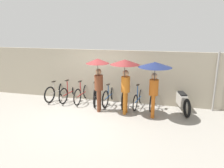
# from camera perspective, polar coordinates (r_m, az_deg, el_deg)

# --- Properties ---
(ground_plane) EXTENTS (30.00, 30.00, 0.00)m
(ground_plane) POSITION_cam_1_polar(r_m,az_deg,el_deg) (7.98, -5.63, -8.63)
(ground_plane) COLOR gray
(back_wall) EXTENTS (13.32, 0.12, 2.22)m
(back_wall) POSITION_cam_1_polar(r_m,az_deg,el_deg) (9.39, -1.86, 2.16)
(back_wall) COLOR gray
(back_wall) RESTS_ON ground
(parked_bicycle_0) EXTENTS (0.45, 1.70, 1.08)m
(parked_bicycle_0) POSITION_cam_1_polar(r_m,az_deg,el_deg) (10.03, -14.20, -1.84)
(parked_bicycle_0) COLOR black
(parked_bicycle_0) RESTS_ON ground
(parked_bicycle_1) EXTENTS (0.44, 1.76, 1.03)m
(parked_bicycle_1) POSITION_cam_1_polar(r_m,az_deg,el_deg) (9.82, -10.90, -2.05)
(parked_bicycle_1) COLOR black
(parked_bicycle_1) RESTS_ON ground
(parked_bicycle_2) EXTENTS (0.44, 1.65, 1.08)m
(parked_bicycle_2) POSITION_cam_1_polar(r_m,az_deg,el_deg) (9.51, -7.77, -2.41)
(parked_bicycle_2) COLOR black
(parked_bicycle_2) RESTS_ON ground
(parked_bicycle_3) EXTENTS (0.58, 1.72, 1.00)m
(parked_bicycle_3) POSITION_cam_1_polar(r_m,az_deg,el_deg) (9.28, -4.36, -2.72)
(parked_bicycle_3) COLOR black
(parked_bicycle_3) RESTS_ON ground
(parked_bicycle_4) EXTENTS (0.44, 1.75, 1.06)m
(parked_bicycle_4) POSITION_cam_1_polar(r_m,az_deg,el_deg) (9.18, -0.59, -2.90)
(parked_bicycle_4) COLOR black
(parked_bicycle_4) RESTS_ON ground
(parked_bicycle_5) EXTENTS (0.44, 1.66, 1.04)m
(parked_bicycle_5) POSITION_cam_1_polar(r_m,az_deg,el_deg) (9.03, 3.11, -3.29)
(parked_bicycle_5) COLOR black
(parked_bicycle_5) RESTS_ON ground
(parked_bicycle_6) EXTENTS (0.44, 1.59, 1.06)m
(parked_bicycle_6) POSITION_cam_1_polar(r_m,az_deg,el_deg) (8.90, 6.93, -3.71)
(parked_bicycle_6) COLOR black
(parked_bicycle_6) RESTS_ON ground
(parked_bicycle_7) EXTENTS (0.44, 1.71, 1.10)m
(parked_bicycle_7) POSITION_cam_1_polar(r_m,az_deg,el_deg) (8.88, 10.87, -3.65)
(parked_bicycle_7) COLOR black
(parked_bicycle_7) RESTS_ON ground
(pedestrian_leading) EXTENTS (0.86, 0.86, 2.06)m
(pedestrian_leading) POSITION_cam_1_polar(r_m,az_deg,el_deg) (8.01, -3.64, 3.09)
(pedestrian_leading) COLOR brown
(pedestrian_leading) RESTS_ON ground
(pedestrian_center) EXTENTS (1.04, 1.04, 2.06)m
(pedestrian_center) POSITION_cam_1_polar(r_m,az_deg,el_deg) (7.74, 3.43, 3.36)
(pedestrian_center) COLOR #C66B1E
(pedestrian_center) RESTS_ON ground
(pedestrian_trailing) EXTENTS (1.13, 1.13, 2.02)m
(pedestrian_trailing) POSITION_cam_1_polar(r_m,az_deg,el_deg) (7.52, 11.07, 2.88)
(pedestrian_trailing) COLOR #B25619
(pedestrian_trailing) RESTS_ON ground
(motorcycle) EXTENTS (0.71, 2.08, 0.91)m
(motorcycle) POSITION_cam_1_polar(r_m,az_deg,el_deg) (8.88, 17.72, -4.10)
(motorcycle) COLOR black
(motorcycle) RESTS_ON ground
(awning_pole) EXTENTS (0.07, 0.07, 2.29)m
(awning_pole) POSITION_cam_1_polar(r_m,az_deg,el_deg) (9.06, 25.48, 0.48)
(awning_pole) COLOR gray
(awning_pole) RESTS_ON ground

